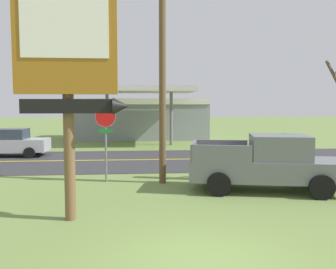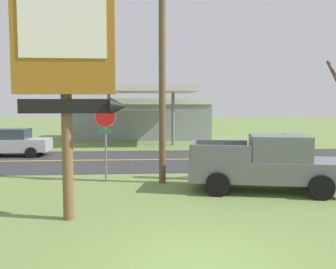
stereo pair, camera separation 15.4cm
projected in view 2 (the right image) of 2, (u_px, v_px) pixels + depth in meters
ground_plane at (200, 263)px, 6.72m from camera, size 180.00×180.00×0.00m
road_asphalt at (161, 160)px, 19.64m from camera, size 140.00×8.00×0.02m
road_centre_line at (161, 159)px, 19.64m from camera, size 126.00×0.20×0.01m
motel_sign at (67, 64)px, 8.88m from camera, size 2.81×0.54×6.14m
stop_sign at (106, 130)px, 13.79m from camera, size 0.80×0.08×2.95m
utility_pole at (162, 63)px, 13.40m from camera, size 2.19×0.26×8.49m
gas_station at (141, 117)px, 32.41m from camera, size 12.00×11.50×4.40m
pickup_grey_parked_on_lawn at (267, 164)px, 12.36m from camera, size 5.50×3.06×1.96m
car_silver_mid_lane at (12, 142)px, 20.90m from camera, size 4.20×2.00×1.64m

